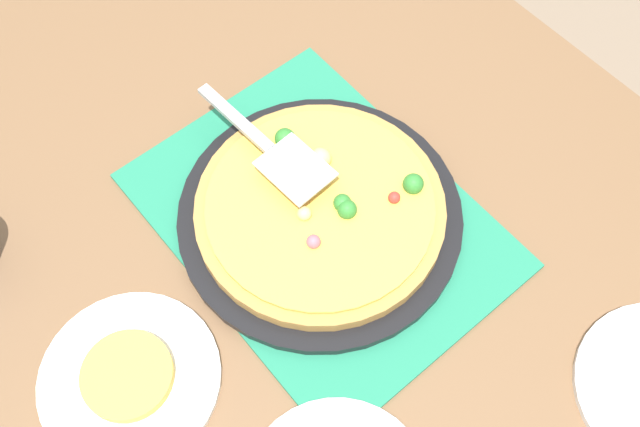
% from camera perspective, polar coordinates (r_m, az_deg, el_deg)
% --- Properties ---
extents(ground_plane, '(8.00, 8.00, 0.00)m').
position_cam_1_polar(ground_plane, '(1.69, 0.00, -12.64)').
color(ground_plane, '#84705B').
extents(dining_table, '(1.40, 1.00, 0.75)m').
position_cam_1_polar(dining_table, '(1.09, 0.00, -3.27)').
color(dining_table, brown).
rests_on(dining_table, ground_plane).
extents(placemat, '(0.48, 0.36, 0.01)m').
position_cam_1_polar(placemat, '(0.99, 0.00, -0.47)').
color(placemat, '#237F5B').
rests_on(placemat, dining_table).
extents(pizza_pan, '(0.38, 0.38, 0.01)m').
position_cam_1_polar(pizza_pan, '(0.98, 0.00, -0.20)').
color(pizza_pan, black).
rests_on(pizza_pan, placemat).
extents(pizza, '(0.33, 0.33, 0.05)m').
position_cam_1_polar(pizza, '(0.96, 0.04, 0.46)').
color(pizza, '#B78442').
rests_on(pizza, pizza_pan).
extents(plate_far_right, '(0.22, 0.22, 0.01)m').
position_cam_1_polar(plate_far_right, '(0.93, -14.57, -12.31)').
color(plate_far_right, white).
rests_on(plate_far_right, dining_table).
extents(served_slice_right, '(0.11, 0.11, 0.02)m').
position_cam_1_polar(served_slice_right, '(0.92, -14.75, -12.08)').
color(served_slice_right, '#EAB747').
rests_on(served_slice_right, plate_far_right).
extents(pizza_server, '(0.23, 0.08, 0.01)m').
position_cam_1_polar(pizza_server, '(0.97, -4.01, 5.09)').
color(pizza_server, silver).
rests_on(pizza_server, pizza).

